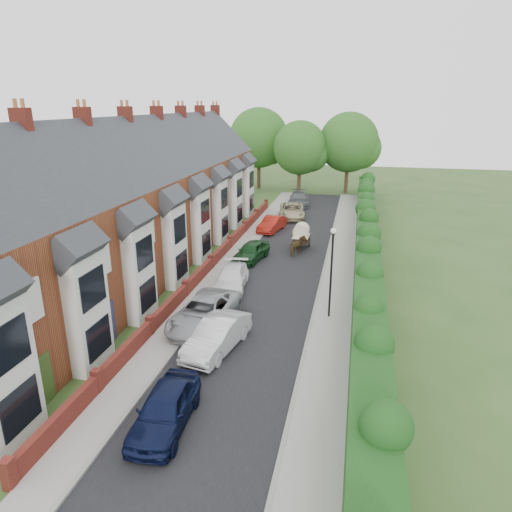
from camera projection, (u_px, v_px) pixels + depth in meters
The scene contains 23 objects.
ground at pixel (253, 347), 22.23m from camera, with size 140.00×140.00×0.00m, color #2D4C1E.
road at pixel (280, 270), 32.51m from camera, with size 6.00×58.00×0.02m, color black.
pavement_hedge_side at pixel (339, 274), 31.65m from camera, with size 2.20×58.00×0.12m, color gray.
pavement_house_side at pixel (228, 265), 33.28m from camera, with size 1.70×58.00×0.12m, color gray.
kerb_hedge_side at pixel (323, 272), 31.86m from camera, with size 0.18×58.00×0.13m, color gray.
kerb_house_side at pixel (239, 266), 33.12m from camera, with size 0.18×58.00×0.13m, color gray.
hedge at pixel (367, 254), 30.79m from camera, with size 2.10×58.00×2.85m.
terrace_row at pixel (135, 205), 32.28m from camera, with size 9.05×40.50×11.50m.
garden_wall_row at pixel (211, 263), 32.44m from camera, with size 0.35×40.35×1.10m.
lamppost at pixel (332, 262), 24.18m from camera, with size 0.32×0.32×5.16m.
tree_far_left at pixel (303, 149), 58.04m from camera, with size 7.14×6.80×9.29m.
tree_far_right at pixel (352, 144), 58.45m from camera, with size 7.98×7.60×10.31m.
tree_far_back at pixel (262, 139), 61.75m from camera, with size 8.40×8.00×10.82m.
car_navy at pixel (165, 409), 16.58m from camera, with size 1.76×4.37×1.49m, color black.
car_silver_a at pixel (217, 335), 21.76m from camera, with size 1.62×4.63×1.53m, color silver.
car_silver_b at pixel (204, 312), 24.13m from camera, with size 2.58×5.59×1.55m, color #999CA0.
car_white at pixel (231, 278), 29.11m from camera, with size 1.89×4.64×1.35m, color white.
car_green at pixel (251, 251), 34.28m from camera, with size 1.69×4.20×1.43m, color #113917.
car_red at pixel (272, 224), 42.11m from camera, with size 1.47×4.21×1.39m, color maroon.
car_beige at pixel (292, 211), 47.05m from camera, with size 2.48×5.38×1.50m, color tan.
car_grey at pixel (299, 199), 52.81m from camera, with size 2.11×5.19×1.51m, color #515459.
horse at pixel (298, 246), 35.37m from camera, with size 0.80×1.75×1.48m, color #463319.
horse_cart at pixel (301, 234), 36.96m from camera, with size 1.32×2.93×2.11m.
Camera 1 is at (4.43, -19.15, 11.30)m, focal length 32.00 mm.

